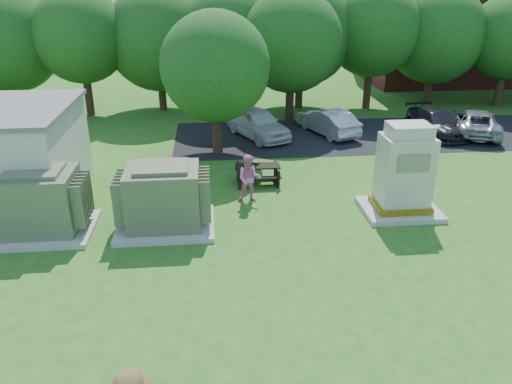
{
  "coord_description": "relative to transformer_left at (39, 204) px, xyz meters",
  "views": [
    {
      "loc": [
        -1.3,
        -9.65,
        7.28
      ],
      "look_at": [
        0.0,
        4.0,
        1.3
      ],
      "focal_mm": 35.0,
      "sensor_mm": 36.0,
      "label": 1
    }
  ],
  "objects": [
    {
      "name": "ground",
      "position": [
        6.5,
        -4.5,
        -0.97
      ],
      "size": [
        120.0,
        120.0,
        0.0
      ],
      "primitive_type": "plane",
      "color": "#2D6619",
      "rests_on": "ground"
    },
    {
      "name": "brick_building",
      "position": [
        24.5,
        22.5,
        3.03
      ],
      "size": [
        15.0,
        8.0,
        8.0
      ],
      "primitive_type": "cube",
      "color": "maroon",
      "rests_on": "ground"
    },
    {
      "name": "parking_strip",
      "position": [
        13.5,
        9.0,
        -0.96
      ],
      "size": [
        20.0,
        6.0,
        0.01
      ],
      "primitive_type": "cube",
      "color": "#232326",
      "rests_on": "ground"
    },
    {
      "name": "transformer_left",
      "position": [
        0.0,
        0.0,
        0.0
      ],
      "size": [
        3.0,
        2.4,
        2.07
      ],
      "color": "beige",
      "rests_on": "ground"
    },
    {
      "name": "transformer_right",
      "position": [
        3.7,
        0.0,
        0.0
      ],
      "size": [
        3.0,
        2.4,
        2.07
      ],
      "color": "beige",
      "rests_on": "ground"
    },
    {
      "name": "generator_cabinet",
      "position": [
        11.4,
        0.37,
        0.35
      ],
      "size": [
        2.48,
        2.03,
        3.03
      ],
      "color": "beige",
      "rests_on": "ground"
    },
    {
      "name": "picnic_table",
      "position": [
        6.93,
        3.32,
        -0.52
      ],
      "size": [
        1.67,
        1.25,
        0.72
      ],
      "color": "black",
      "rests_on": "ground"
    },
    {
      "name": "person_by_generator",
      "position": [
        12.01,
        0.11,
        0.0
      ],
      "size": [
        0.85,
        0.76,
        1.94
      ],
      "primitive_type": "imported",
      "rotation": [
        0.0,
        0.0,
        2.61
      ],
      "color": "black",
      "rests_on": "ground"
    },
    {
      "name": "person_at_picnic",
      "position": [
        6.48,
        1.67,
        -0.12
      ],
      "size": [
        0.88,
        0.71,
        1.7
      ],
      "primitive_type": "imported",
      "rotation": [
        0.0,
        0.0,
        -0.08
      ],
      "color": "pink",
      "rests_on": "ground"
    },
    {
      "name": "car_white",
      "position": [
        7.52,
        9.2,
        -0.26
      ],
      "size": [
        3.25,
        4.46,
        1.41
      ],
      "primitive_type": "imported",
      "rotation": [
        0.0,
        0.0,
        0.43
      ],
      "color": "silver",
      "rests_on": "ground"
    },
    {
      "name": "car_silver_a",
      "position": [
        11.01,
        9.39,
        -0.33
      ],
      "size": [
        2.66,
        4.12,
        1.28
      ],
      "primitive_type": "imported",
      "rotation": [
        0.0,
        0.0,
        3.51
      ],
      "color": "silver",
      "rests_on": "ground"
    },
    {
      "name": "car_dark",
      "position": [
        16.35,
        8.8,
        -0.37
      ],
      "size": [
        2.14,
        4.3,
        1.2
      ],
      "primitive_type": "imported",
      "rotation": [
        0.0,
        0.0,
        0.11
      ],
      "color": "black",
      "rests_on": "ground"
    },
    {
      "name": "car_silver_b",
      "position": [
        18.23,
        8.66,
        -0.35
      ],
      "size": [
        3.46,
        4.88,
        1.23
      ],
      "primitive_type": "imported",
      "rotation": [
        0.0,
        0.0,
        2.79
      ],
      "color": "#A1A1A6",
      "rests_on": "ground"
    },
    {
      "name": "tree_row",
      "position": [
        8.25,
        14.0,
        3.18
      ],
      "size": [
        41.3,
        13.3,
        7.3
      ],
      "color": "#47301E",
      "rests_on": "ground"
    }
  ]
}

